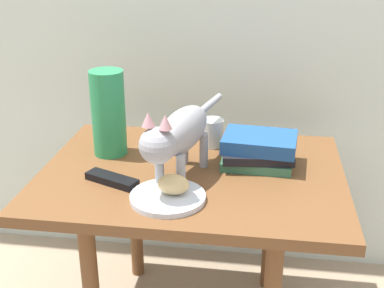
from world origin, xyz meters
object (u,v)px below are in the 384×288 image
at_px(side_table, 192,193).
at_px(plate, 168,197).
at_px(tv_remote, 112,179).
at_px(bread_roll, 173,184).
at_px(candle_jar, 212,134).
at_px(green_vase, 108,113).
at_px(book_stack, 258,150).
at_px(cat, 178,134).

height_order(side_table, plate, plate).
height_order(plate, tv_remote, tv_remote).
xyz_separation_m(bread_roll, candle_jar, (0.06, 0.35, -0.00)).
bearing_deg(plate, tv_remote, 156.97).
bearing_deg(plate, green_vase, 130.59).
relative_size(plate, candle_jar, 2.22).
xyz_separation_m(plate, book_stack, (0.21, 0.24, 0.04)).
bearing_deg(side_table, tv_remote, -152.19).
distance_m(book_stack, green_vase, 0.45).
bearing_deg(cat, green_vase, 147.47).
bearing_deg(book_stack, cat, -147.90).
distance_m(bread_roll, cat, 0.14).
distance_m(side_table, candle_jar, 0.22).
height_order(bread_roll, cat, cat).
bearing_deg(candle_jar, side_table, -101.13).
xyz_separation_m(green_vase, tv_remote, (0.06, -0.19, -0.12)).
bearing_deg(candle_jar, bread_roll, -99.68).
height_order(book_stack, candle_jar, book_stack).
relative_size(plate, book_stack, 0.87).
bearing_deg(book_stack, green_vase, 177.53).
relative_size(side_table, plate, 4.44).
bearing_deg(bread_roll, tv_remote, 161.34).
bearing_deg(tv_remote, plate, -0.06).
bearing_deg(book_stack, candle_jar, 139.67).
bearing_deg(bread_roll, candle_jar, 80.32).
xyz_separation_m(bread_roll, book_stack, (0.20, 0.23, 0.01)).
relative_size(green_vase, tv_remote, 1.69).
bearing_deg(cat, tv_remote, -166.15).
height_order(side_table, bread_roll, bread_roll).
height_order(candle_jar, tv_remote, candle_jar).
bearing_deg(bread_roll, side_table, 82.00).
xyz_separation_m(book_stack, green_vase, (-0.44, 0.02, 0.08)).
height_order(plate, book_stack, book_stack).
xyz_separation_m(plate, tv_remote, (-0.16, 0.07, 0.00)).
bearing_deg(candle_jar, book_stack, -40.33).
relative_size(side_table, green_vase, 3.31).
relative_size(plate, green_vase, 0.75).
xyz_separation_m(cat, candle_jar, (0.06, 0.25, -0.09)).
height_order(plate, cat, cat).
relative_size(side_table, book_stack, 3.84).
relative_size(cat, candle_jar, 5.51).
height_order(green_vase, candle_jar, green_vase).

